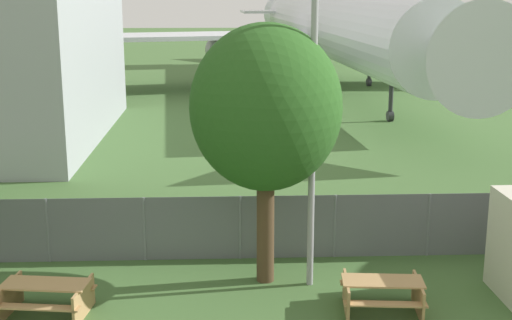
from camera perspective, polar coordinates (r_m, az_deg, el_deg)
The scene contains 6 objects.
perimeter_fence at distance 19.34m, azimuth 6.32°, elevation -5.29°, with size 56.07×0.07×1.75m.
airplane at distance 51.01m, azimuth 6.60°, elevation 10.51°, with size 38.34×47.52×13.59m.
picnic_bench_near_cabin at distance 16.77m, azimuth -16.45°, elevation -10.30°, with size 2.08×1.64×0.76m.
picnic_bench_open_grass at distance 16.51m, azimuth 10.07°, elevation -10.34°, with size 1.93×1.56×0.76m.
tree_near_hangar at distance 16.83m, azimuth 0.79°, elevation 4.13°, with size 3.62×3.62×6.36m.
light_mast at distance 16.49m, azimuth 4.65°, elevation 7.98°, with size 0.44×0.44×9.22m.
Camera 1 is at (-2.93, -8.44, 7.15)m, focal length 50.00 mm.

